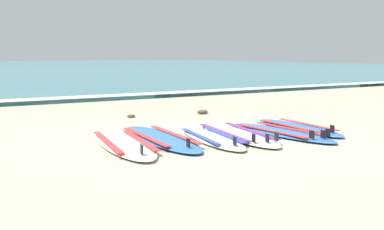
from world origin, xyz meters
The scene contains 10 objects.
ground_plane centered at (0.00, 0.00, 0.00)m, with size 80.00×80.00×0.00m, color #C1B599.
wave_foam_strip centered at (0.00, 6.20, 0.06)m, with size 80.00×0.74×0.11m, color white.
surfboard_0 centered at (-1.33, -0.14, 0.04)m, with size 1.12×2.50×0.18m.
surfboard_1 centered at (-0.72, -0.02, 0.04)m, with size 0.95×2.54×0.18m.
surfboard_2 centered at (-0.11, -0.42, 0.04)m, with size 0.98×2.10×0.18m.
surfboard_3 centered at (0.42, -0.31, 0.04)m, with size 1.15×2.53×0.18m.
surfboard_4 centered at (1.07, -0.55, 0.04)m, with size 0.61×2.23×0.18m.
surfboard_5 centered at (1.65, -0.32, 0.04)m, with size 0.83×2.19×0.18m.
seaweed_clump_near_shoreline centered at (1.53, 2.24, 0.04)m, with size 0.23×0.19×0.08m, color #4C4228.
seaweed_clump_mid_sand centered at (0.06, 2.50, 0.03)m, with size 0.17×0.13×0.06m, color #4C4228.
Camera 1 is at (-4.14, -6.17, 1.23)m, focal length 47.28 mm.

